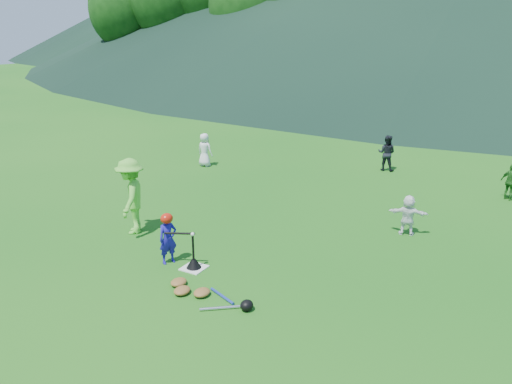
{
  "coord_description": "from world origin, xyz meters",
  "views": [
    {
      "loc": [
        5.55,
        -7.2,
        4.54
      ],
      "look_at": [
        0.0,
        2.5,
        0.9
      ],
      "focal_mm": 35.0,
      "sensor_mm": 36.0,
      "label": 1
    }
  ],
  "objects_px": {
    "fielder_d": "(408,215)",
    "equipment_pile": "(201,293)",
    "home_plate": "(194,268)",
    "batting_tee": "(194,262)",
    "batter_child": "(168,239)",
    "fielder_a": "(205,150)",
    "fielder_c": "(511,182)",
    "fielder_b": "(387,153)",
    "adult_coach": "(131,196)"
  },
  "relations": [
    {
      "from": "fielder_c",
      "to": "home_plate",
      "type": "bearing_deg",
      "value": 87.52
    },
    {
      "from": "home_plate",
      "to": "batter_child",
      "type": "xyz_separation_m",
      "value": [
        -0.6,
        -0.04,
        0.51
      ]
    },
    {
      "from": "home_plate",
      "to": "fielder_b",
      "type": "distance_m",
      "value": 9.24
    },
    {
      "from": "adult_coach",
      "to": "fielder_a",
      "type": "distance_m",
      "value": 6.11
    },
    {
      "from": "fielder_a",
      "to": "fielder_d",
      "type": "bearing_deg",
      "value": 162.36
    },
    {
      "from": "adult_coach",
      "to": "fielder_a",
      "type": "bearing_deg",
      "value": 168.25
    },
    {
      "from": "batter_child",
      "to": "batting_tee",
      "type": "relative_size",
      "value": 1.54
    },
    {
      "from": "home_plate",
      "to": "batting_tee",
      "type": "height_order",
      "value": "batting_tee"
    },
    {
      "from": "batter_child",
      "to": "fielder_b",
      "type": "distance_m",
      "value": 9.36
    },
    {
      "from": "home_plate",
      "to": "fielder_c",
      "type": "relative_size",
      "value": 0.44
    },
    {
      "from": "fielder_c",
      "to": "batting_tee",
      "type": "xyz_separation_m",
      "value": [
        -5.12,
        -7.81,
        -0.39
      ]
    },
    {
      "from": "fielder_a",
      "to": "batting_tee",
      "type": "xyz_separation_m",
      "value": [
        4.39,
        -6.58,
        -0.45
      ]
    },
    {
      "from": "adult_coach",
      "to": "fielder_d",
      "type": "xyz_separation_m",
      "value": [
        5.61,
        3.05,
        -0.41
      ]
    },
    {
      "from": "batter_child",
      "to": "home_plate",
      "type": "bearing_deg",
      "value": -60.13
    },
    {
      "from": "fielder_a",
      "to": "fielder_b",
      "type": "relative_size",
      "value": 0.95
    },
    {
      "from": "fielder_a",
      "to": "batting_tee",
      "type": "bearing_deg",
      "value": 125.58
    },
    {
      "from": "fielder_c",
      "to": "fielder_a",
      "type": "bearing_deg",
      "value": 38.16
    },
    {
      "from": "fielder_d",
      "to": "batting_tee",
      "type": "relative_size",
      "value": 1.41
    },
    {
      "from": "fielder_a",
      "to": "home_plate",
      "type": "bearing_deg",
      "value": 125.58
    },
    {
      "from": "home_plate",
      "to": "batting_tee",
      "type": "distance_m",
      "value": 0.12
    },
    {
      "from": "batter_child",
      "to": "fielder_a",
      "type": "distance_m",
      "value": 7.62
    },
    {
      "from": "batting_tee",
      "to": "equipment_pile",
      "type": "xyz_separation_m",
      "value": [
        0.77,
        -0.81,
        -0.06
      ]
    },
    {
      "from": "fielder_d",
      "to": "batting_tee",
      "type": "bearing_deg",
      "value": 37.86
    },
    {
      "from": "fielder_d",
      "to": "equipment_pile",
      "type": "distance_m",
      "value": 5.32
    },
    {
      "from": "adult_coach",
      "to": "fielder_c",
      "type": "bearing_deg",
      "value": 101.89
    },
    {
      "from": "home_plate",
      "to": "fielder_d",
      "type": "relative_size",
      "value": 0.47
    },
    {
      "from": "batting_tee",
      "to": "fielder_d",
      "type": "bearing_deg",
      "value": 49.98
    },
    {
      "from": "fielder_a",
      "to": "equipment_pile",
      "type": "relative_size",
      "value": 0.64
    },
    {
      "from": "adult_coach",
      "to": "fielder_c",
      "type": "height_order",
      "value": "adult_coach"
    },
    {
      "from": "home_plate",
      "to": "fielder_c",
      "type": "xyz_separation_m",
      "value": [
        5.12,
        7.81,
        0.51
      ]
    },
    {
      "from": "fielder_d",
      "to": "equipment_pile",
      "type": "xyz_separation_m",
      "value": [
        -2.48,
        -4.69,
        -0.41
      ]
    },
    {
      "from": "fielder_d",
      "to": "equipment_pile",
      "type": "bearing_deg",
      "value": 49.97
    },
    {
      "from": "home_plate",
      "to": "adult_coach",
      "type": "distance_m",
      "value": 2.65
    },
    {
      "from": "home_plate",
      "to": "equipment_pile",
      "type": "xyz_separation_m",
      "value": [
        0.77,
        -0.81,
        0.06
      ]
    },
    {
      "from": "batter_child",
      "to": "equipment_pile",
      "type": "bearing_deg",
      "value": -93.05
    },
    {
      "from": "fielder_b",
      "to": "fielder_c",
      "type": "height_order",
      "value": "fielder_b"
    },
    {
      "from": "home_plate",
      "to": "fielder_d",
      "type": "xyz_separation_m",
      "value": [
        3.25,
        3.87,
        0.47
      ]
    },
    {
      "from": "batter_child",
      "to": "adult_coach",
      "type": "height_order",
      "value": "adult_coach"
    },
    {
      "from": "home_plate",
      "to": "fielder_b",
      "type": "height_order",
      "value": "fielder_b"
    },
    {
      "from": "fielder_d",
      "to": "batter_child",
      "type": "bearing_deg",
      "value": 33.28
    },
    {
      "from": "batter_child",
      "to": "fielder_c",
      "type": "relative_size",
      "value": 1.01
    },
    {
      "from": "batting_tee",
      "to": "equipment_pile",
      "type": "bearing_deg",
      "value": -46.61
    },
    {
      "from": "adult_coach",
      "to": "batting_tee",
      "type": "distance_m",
      "value": 2.61
    },
    {
      "from": "home_plate",
      "to": "adult_coach",
      "type": "xyz_separation_m",
      "value": [
        -2.36,
        0.82,
        0.88
      ]
    },
    {
      "from": "adult_coach",
      "to": "fielder_b",
      "type": "bearing_deg",
      "value": 125.31
    },
    {
      "from": "equipment_pile",
      "to": "batter_child",
      "type": "bearing_deg",
      "value": 150.41
    },
    {
      "from": "batter_child",
      "to": "batting_tee",
      "type": "height_order",
      "value": "batter_child"
    },
    {
      "from": "fielder_b",
      "to": "equipment_pile",
      "type": "distance_m",
      "value": 9.97
    },
    {
      "from": "fielder_b",
      "to": "batting_tee",
      "type": "height_order",
      "value": "fielder_b"
    },
    {
      "from": "fielder_a",
      "to": "batter_child",
      "type": "bearing_deg",
      "value": 121.67
    }
  ]
}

